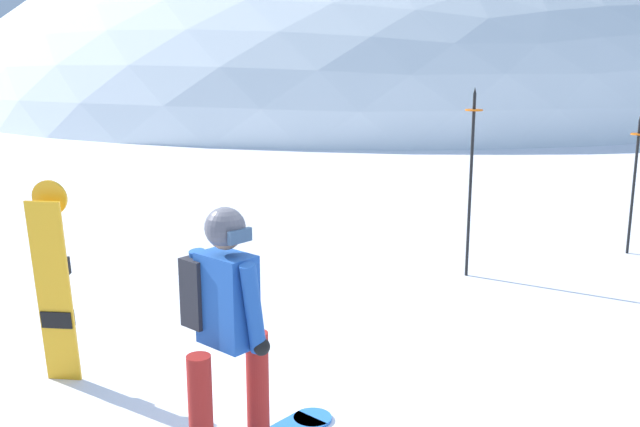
% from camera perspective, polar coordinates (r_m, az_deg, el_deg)
% --- Properties ---
extents(ridge_peak_main, '(36.07, 32.47, 15.74)m').
position_cam_1_polar(ridge_peak_main, '(35.43, 2.22, 8.63)').
color(ridge_peak_main, white).
rests_on(ridge_peak_main, ground).
extents(snowboarder_main, '(1.18, 1.56, 1.71)m').
position_cam_1_polar(snowboarder_main, '(4.54, -7.59, -9.31)').
color(snowboarder_main, blue).
rests_on(snowboarder_main, ground).
extents(spare_snowboard, '(0.28, 0.17, 1.66)m').
position_cam_1_polar(spare_snowboard, '(6.01, -20.48, -5.22)').
color(spare_snowboard, orange).
rests_on(spare_snowboard, ground).
extents(piste_marker_near, '(0.20, 0.20, 2.22)m').
position_cam_1_polar(piste_marker_near, '(8.45, 11.97, 3.31)').
color(piste_marker_near, black).
rests_on(piste_marker_near, ground).
extents(piste_marker_far, '(0.20, 0.20, 1.84)m').
position_cam_1_polar(piste_marker_far, '(10.10, 23.83, 2.84)').
color(piste_marker_far, black).
rests_on(piste_marker_far, ground).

